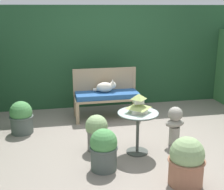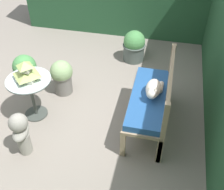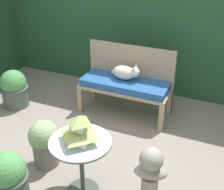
{
  "view_description": "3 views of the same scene",
  "coord_description": "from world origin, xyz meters",
  "px_view_note": "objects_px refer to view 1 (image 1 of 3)",
  "views": [
    {
      "loc": [
        -1.2,
        -4.37,
        2.05
      ],
      "look_at": [
        -0.19,
        0.55,
        0.64
      ],
      "focal_mm": 50.0,
      "sensor_mm": 36.0,
      "label": 1
    },
    {
      "loc": [
        2.56,
        1.33,
        2.79
      ],
      "look_at": [
        0.02,
        0.75,
        0.58
      ],
      "focal_mm": 45.0,
      "sensor_mm": 36.0,
      "label": 2
    },
    {
      "loc": [
        1.17,
        -2.33,
        2.35
      ],
      "look_at": [
        -0.08,
        0.56,
        0.62
      ],
      "focal_mm": 50.0,
      "sensor_mm": 36.0,
      "label": 3
    }
  ],
  "objects_px": {
    "garden_bust": "(175,123)",
    "potted_plant_path_edge": "(97,131)",
    "garden_bench": "(107,97)",
    "patio_table": "(138,121)",
    "pagoda_birdhouse": "(138,105)",
    "potted_plant_bench_right": "(104,149)",
    "potted_plant_table_far": "(187,162)",
    "cat": "(106,87)",
    "potted_plant_hedge_corner": "(21,117)"
  },
  "relations": [
    {
      "from": "garden_bust",
      "to": "potted_plant_table_far",
      "type": "bearing_deg",
      "value": -116.52
    },
    {
      "from": "patio_table",
      "to": "potted_plant_bench_right",
      "type": "xyz_separation_m",
      "value": [
        -0.57,
        -0.38,
        -0.2
      ]
    },
    {
      "from": "potted_plant_path_edge",
      "to": "garden_bust",
      "type": "bearing_deg",
      "value": -2.5
    },
    {
      "from": "cat",
      "to": "potted_plant_bench_right",
      "type": "height_order",
      "value": "cat"
    },
    {
      "from": "cat",
      "to": "potted_plant_bench_right",
      "type": "bearing_deg",
      "value": -98.89
    },
    {
      "from": "patio_table",
      "to": "potted_plant_hedge_corner",
      "type": "bearing_deg",
      "value": 146.89
    },
    {
      "from": "potted_plant_table_far",
      "to": "potted_plant_path_edge",
      "type": "height_order",
      "value": "potted_plant_table_far"
    },
    {
      "from": "garden_bust",
      "to": "potted_plant_table_far",
      "type": "distance_m",
      "value": 1.12
    },
    {
      "from": "cat",
      "to": "potted_plant_table_far",
      "type": "relative_size",
      "value": 0.71
    },
    {
      "from": "potted_plant_table_far",
      "to": "potted_plant_path_edge",
      "type": "xyz_separation_m",
      "value": [
        -0.9,
        1.14,
        0.0
      ]
    },
    {
      "from": "pagoda_birdhouse",
      "to": "potted_plant_bench_right",
      "type": "bearing_deg",
      "value": -146.09
    },
    {
      "from": "pagoda_birdhouse",
      "to": "potted_plant_bench_right",
      "type": "height_order",
      "value": "pagoda_birdhouse"
    },
    {
      "from": "patio_table",
      "to": "potted_plant_table_far",
      "type": "relative_size",
      "value": 1.03
    },
    {
      "from": "patio_table",
      "to": "garden_bust",
      "type": "height_order",
      "value": "patio_table"
    },
    {
      "from": "pagoda_birdhouse",
      "to": "potted_plant_bench_right",
      "type": "relative_size",
      "value": 0.52
    },
    {
      "from": "potted_plant_table_far",
      "to": "potted_plant_path_edge",
      "type": "distance_m",
      "value": 1.45
    },
    {
      "from": "garden_bust",
      "to": "potted_plant_path_edge",
      "type": "bearing_deg",
      "value": 166.41
    },
    {
      "from": "garden_bench",
      "to": "potted_plant_table_far",
      "type": "bearing_deg",
      "value": -78.68
    },
    {
      "from": "garden_bench",
      "to": "potted_plant_bench_right",
      "type": "bearing_deg",
      "value": -101.89
    },
    {
      "from": "cat",
      "to": "garden_bust",
      "type": "bearing_deg",
      "value": -58.24
    },
    {
      "from": "garden_bench",
      "to": "cat",
      "type": "height_order",
      "value": "cat"
    },
    {
      "from": "potted_plant_path_edge",
      "to": "garden_bench",
      "type": "bearing_deg",
      "value": 73.07
    },
    {
      "from": "potted_plant_hedge_corner",
      "to": "potted_plant_bench_right",
      "type": "bearing_deg",
      "value": -52.71
    },
    {
      "from": "garden_bench",
      "to": "potted_plant_table_far",
      "type": "xyz_separation_m",
      "value": [
        0.49,
        -2.47,
        -0.13
      ]
    },
    {
      "from": "garden_bench",
      "to": "potted_plant_bench_right",
      "type": "relative_size",
      "value": 2.19
    },
    {
      "from": "cat",
      "to": "potted_plant_hedge_corner",
      "type": "bearing_deg",
      "value": -160.32
    },
    {
      "from": "pagoda_birdhouse",
      "to": "potted_plant_table_far",
      "type": "bearing_deg",
      "value": -70.27
    },
    {
      "from": "cat",
      "to": "garden_bust",
      "type": "height_order",
      "value": "cat"
    },
    {
      "from": "garden_bust",
      "to": "potted_plant_bench_right",
      "type": "distance_m",
      "value": 1.32
    },
    {
      "from": "potted_plant_table_far",
      "to": "potted_plant_path_edge",
      "type": "bearing_deg",
      "value": 128.46
    },
    {
      "from": "cat",
      "to": "potted_plant_path_edge",
      "type": "distance_m",
      "value": 1.47
    },
    {
      "from": "garden_bust",
      "to": "potted_plant_hedge_corner",
      "type": "height_order",
      "value": "garden_bust"
    },
    {
      "from": "garden_bust",
      "to": "potted_plant_path_edge",
      "type": "height_order",
      "value": "garden_bust"
    },
    {
      "from": "potted_plant_table_far",
      "to": "potted_plant_hedge_corner",
      "type": "distance_m",
      "value": 2.88
    },
    {
      "from": "garden_bench",
      "to": "potted_plant_table_far",
      "type": "relative_size",
      "value": 2.05
    },
    {
      "from": "cat",
      "to": "potted_plant_table_far",
      "type": "distance_m",
      "value": 2.59
    },
    {
      "from": "patio_table",
      "to": "potted_plant_hedge_corner",
      "type": "xyz_separation_m",
      "value": [
        -1.7,
        1.11,
        -0.21
      ]
    },
    {
      "from": "potted_plant_bench_right",
      "to": "potted_plant_hedge_corner",
      "type": "bearing_deg",
      "value": 127.29
    },
    {
      "from": "garden_bench",
      "to": "potted_plant_table_far",
      "type": "distance_m",
      "value": 2.52
    },
    {
      "from": "potted_plant_table_far",
      "to": "potted_plant_bench_right",
      "type": "bearing_deg",
      "value": 148.77
    },
    {
      "from": "cat",
      "to": "potted_plant_hedge_corner",
      "type": "relative_size",
      "value": 0.77
    },
    {
      "from": "patio_table",
      "to": "garden_bust",
      "type": "bearing_deg",
      "value": 13.82
    },
    {
      "from": "potted_plant_hedge_corner",
      "to": "patio_table",
      "type": "bearing_deg",
      "value": -33.11
    },
    {
      "from": "pagoda_birdhouse",
      "to": "patio_table",
      "type": "bearing_deg",
      "value": -90.0
    },
    {
      "from": "potted_plant_table_far",
      "to": "potted_plant_path_edge",
      "type": "relative_size",
      "value": 1.1
    },
    {
      "from": "pagoda_birdhouse",
      "to": "potted_plant_table_far",
      "type": "distance_m",
      "value": 1.08
    },
    {
      "from": "cat",
      "to": "pagoda_birdhouse",
      "type": "height_order",
      "value": "pagoda_birdhouse"
    },
    {
      "from": "pagoda_birdhouse",
      "to": "potted_plant_table_far",
      "type": "height_order",
      "value": "pagoda_birdhouse"
    },
    {
      "from": "garden_bench",
      "to": "patio_table",
      "type": "bearing_deg",
      "value": -84.01
    },
    {
      "from": "cat",
      "to": "garden_bench",
      "type": "bearing_deg",
      "value": -71.14
    }
  ]
}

